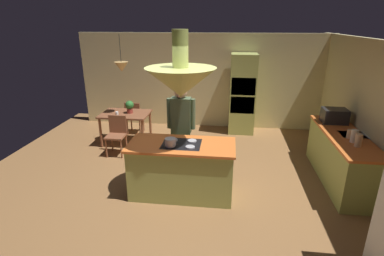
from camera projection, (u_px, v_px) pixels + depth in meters
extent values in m
plane|color=olive|center=(184.00, 187.00, 5.41)|extent=(8.16, 8.16, 0.00)
cube|color=beige|center=(202.00, 81.00, 8.19)|extent=(6.80, 0.10, 2.55)
cube|color=beige|center=(379.00, 120.00, 4.97)|extent=(0.10, 7.20, 2.55)
cube|color=#A8B259|center=(182.00, 170.00, 5.07)|extent=(1.71, 0.77, 0.89)
cube|color=orange|center=(182.00, 145.00, 4.91)|extent=(1.77, 0.83, 0.04)
cube|color=black|center=(182.00, 144.00, 4.91)|extent=(0.64, 0.52, 0.01)
cylinder|color=#B2B2B7|center=(170.00, 146.00, 4.80)|extent=(0.15, 0.15, 0.02)
cylinder|color=#B2B2B7|center=(190.00, 147.00, 4.76)|extent=(0.15, 0.15, 0.02)
cylinder|color=#B2B2B7|center=(173.00, 140.00, 5.04)|extent=(0.15, 0.15, 0.02)
cylinder|color=#B2B2B7|center=(192.00, 141.00, 5.00)|extent=(0.15, 0.15, 0.02)
cube|color=#A8B259|center=(341.00, 159.00, 5.49)|extent=(0.62, 2.20, 0.89)
cube|color=orange|center=(345.00, 135.00, 5.33)|extent=(0.66, 2.24, 0.04)
cube|color=#B2B2B7|center=(353.00, 139.00, 5.33)|extent=(0.48, 0.36, 0.16)
cube|color=#A8B259|center=(242.00, 94.00, 7.77)|extent=(0.66, 0.62, 2.07)
cube|color=black|center=(243.00, 86.00, 7.41)|extent=(0.60, 0.04, 0.44)
cube|color=black|center=(242.00, 105.00, 7.58)|extent=(0.60, 0.04, 0.44)
cube|color=brown|center=(125.00, 114.00, 7.13)|extent=(1.14, 0.82, 0.04)
cylinder|color=brown|center=(101.00, 133.00, 6.99)|extent=(0.06, 0.06, 0.72)
cylinder|color=brown|center=(143.00, 135.00, 6.87)|extent=(0.06, 0.06, 0.72)
cylinder|color=brown|center=(112.00, 123.00, 7.64)|extent=(0.06, 0.06, 0.72)
cylinder|color=brown|center=(150.00, 125.00, 7.52)|extent=(0.06, 0.06, 0.72)
cylinder|color=tan|center=(177.00, 153.00, 5.74)|extent=(0.14, 0.14, 0.87)
cylinder|color=tan|center=(186.00, 154.00, 5.72)|extent=(0.14, 0.14, 0.87)
cube|color=#4C6042|center=(181.00, 115.00, 5.47)|extent=(0.36, 0.22, 0.67)
cylinder|color=#4C6042|center=(169.00, 113.00, 5.48)|extent=(0.09, 0.09, 0.57)
cylinder|color=#4C6042|center=(193.00, 114.00, 5.43)|extent=(0.09, 0.09, 0.57)
sphere|color=tan|center=(181.00, 92.00, 5.32)|extent=(0.24, 0.24, 0.24)
cone|color=#A8B259|center=(181.00, 82.00, 4.56)|extent=(1.10, 1.10, 0.45)
cylinder|color=#A8B259|center=(180.00, 49.00, 4.39)|extent=(0.24, 0.24, 0.55)
cone|color=#E0B266|center=(122.00, 67.00, 6.75)|extent=(0.32, 0.32, 0.22)
cylinder|color=black|center=(120.00, 48.00, 6.61)|extent=(0.01, 0.01, 0.60)
cube|color=brown|center=(116.00, 136.00, 6.57)|extent=(0.40, 0.40, 0.04)
cube|color=brown|center=(118.00, 124.00, 6.66)|extent=(0.40, 0.04, 0.42)
cylinder|color=brown|center=(106.00, 148.00, 6.51)|extent=(0.04, 0.04, 0.43)
cylinder|color=brown|center=(121.00, 149.00, 6.47)|extent=(0.04, 0.04, 0.43)
cylinder|color=brown|center=(112.00, 142.00, 6.82)|extent=(0.04, 0.04, 0.43)
cylinder|color=brown|center=(126.00, 143.00, 6.78)|extent=(0.04, 0.04, 0.43)
cube|color=brown|center=(135.00, 117.00, 7.89)|extent=(0.40, 0.40, 0.04)
cube|color=brown|center=(132.00, 111.00, 7.65)|extent=(0.40, 0.04, 0.42)
cylinder|color=brown|center=(144.00, 123.00, 8.11)|extent=(0.04, 0.04, 0.43)
cylinder|color=brown|center=(131.00, 123.00, 8.15)|extent=(0.04, 0.04, 0.43)
cylinder|color=brown|center=(140.00, 127.00, 7.79)|extent=(0.04, 0.04, 0.43)
cylinder|color=brown|center=(127.00, 127.00, 7.83)|extent=(0.04, 0.04, 0.43)
cylinder|color=#99382D|center=(130.00, 111.00, 7.11)|extent=(0.14, 0.14, 0.12)
sphere|color=#2D722D|center=(129.00, 105.00, 7.07)|extent=(0.20, 0.20, 0.20)
cylinder|color=white|center=(117.00, 114.00, 6.93)|extent=(0.07, 0.07, 0.09)
cylinder|color=#E0B78C|center=(359.00, 140.00, 4.77)|extent=(0.11, 0.11, 0.21)
cylinder|color=silver|center=(354.00, 136.00, 4.94)|extent=(0.11, 0.11, 0.22)
cylinder|color=#E0B78C|center=(350.00, 134.00, 5.12)|extent=(0.10, 0.10, 0.15)
cube|color=#232326|center=(334.00, 116.00, 5.89)|extent=(0.46, 0.36, 0.28)
cylinder|color=#B2B2B7|center=(170.00, 142.00, 4.78)|extent=(0.18, 0.18, 0.12)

